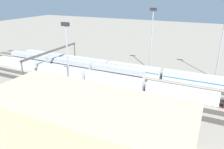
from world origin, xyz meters
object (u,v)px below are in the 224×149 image
light_mast_0 (152,31)px  light_mast_2 (223,31)px  train_on_track_2 (70,64)px  maintenance_shed (85,123)px  train_on_track_4 (110,80)px  light_mast_1 (67,49)px  signal_gantry (52,53)px  train_on_track_1 (108,65)px

light_mast_0 → light_mast_2: (-26.92, -0.58, 2.01)m
train_on_track_2 → maintenance_shed: (-35.77, 43.35, 3.69)m
train_on_track_4 → light_mast_1: size_ratio=4.79×
light_mast_1 → light_mast_2: bearing=-140.7°
train_on_track_2 → signal_gantry: bearing=42.4°
train_on_track_2 → maintenance_shed: size_ratio=1.56×
light_mast_2 → maintenance_shed: size_ratio=0.66×
train_on_track_4 → signal_gantry: (31.05, -5.00, 5.58)m
light_mast_1 → maintenance_shed: bearing=132.8°
light_mast_2 → train_on_track_2: bearing=12.9°
train_on_track_4 → signal_gantry: bearing=-9.1°
train_on_track_1 → train_on_track_2: bearing=16.3°
train_on_track_2 → signal_gantry: size_ratio=2.04×
train_on_track_1 → train_on_track_4: bearing=119.5°
train_on_track_1 → train_on_track_4: size_ratio=0.83×
train_on_track_1 → light_mast_2: (-43.69, -8.94, 17.04)m
train_on_track_2 → light_mast_0: bearing=-158.5°
train_on_track_1 → light_mast_0: bearing=-153.5°
train_on_track_4 → maintenance_shed: (-10.19, 33.35, 3.60)m
light_mast_0 → train_on_track_1: bearing=26.5°
light_mast_1 → maintenance_shed: 30.17m
train_on_track_4 → light_mast_1: bearing=53.5°
train_on_track_2 → light_mast_1: 30.92m
light_mast_0 → maintenance_shed: light_mast_0 is taller
train_on_track_2 → signal_gantry: signal_gantry is taller
train_on_track_2 → light_mast_2: size_ratio=2.35×
light_mast_0 → train_on_track_4: bearing=70.5°
maintenance_shed → train_on_track_4: bearing=-73.0°
train_on_track_1 → train_on_track_4: 17.23m
train_on_track_1 → maintenance_shed: (-18.66, 48.35, 3.67)m
maintenance_shed → train_on_track_1: bearing=-68.9°
light_mast_0 → train_on_track_2: bearing=21.5°
light_mast_1 → maintenance_shed: (-19.37, 20.92, -9.88)m
train_on_track_2 → train_on_track_4: 27.47m
train_on_track_1 → light_mast_0: light_mast_0 is taller
train_on_track_1 → light_mast_2: bearing=-168.4°
train_on_track_4 → light_mast_1: light_mast_1 is taller
signal_gantry → maintenance_shed: size_ratio=0.76×
light_mast_1 → maintenance_shed: light_mast_1 is taller
train_on_track_2 → train_on_track_4: size_ratio=0.62×
train_on_track_2 → light_mast_1: bearing=126.2°
signal_gantry → train_on_track_4: bearing=170.9°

